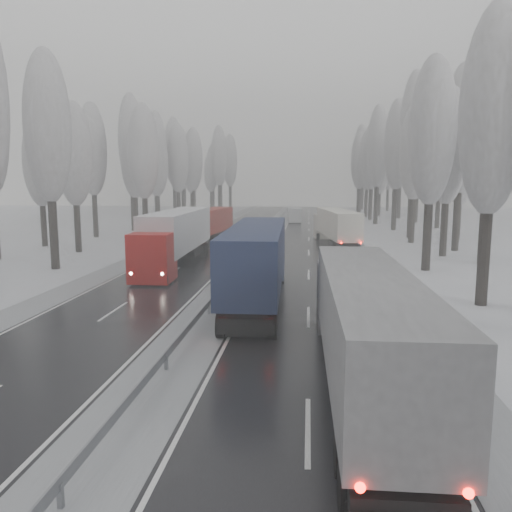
% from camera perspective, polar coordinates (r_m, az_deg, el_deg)
% --- Properties ---
extents(ground, '(260.00, 260.00, 0.00)m').
position_cam_1_polar(ground, '(15.84, -14.42, -17.81)').
color(ground, white).
rests_on(ground, ground).
extents(carriageway_right, '(7.50, 200.00, 0.03)m').
position_cam_1_polar(carriageway_right, '(43.82, 6.04, -0.71)').
color(carriageway_right, black).
rests_on(carriageway_right, ground).
extents(carriageway_left, '(7.50, 200.00, 0.03)m').
position_cam_1_polar(carriageway_left, '(45.04, -7.44, -0.48)').
color(carriageway_left, black).
rests_on(carriageway_left, ground).
extents(median_slush, '(3.00, 200.00, 0.04)m').
position_cam_1_polar(median_slush, '(44.12, -0.79, -0.59)').
color(median_slush, '#9EA1A6').
rests_on(median_slush, ground).
extents(shoulder_right, '(2.40, 200.00, 0.04)m').
position_cam_1_polar(shoulder_right, '(44.11, 12.49, -0.79)').
color(shoulder_right, '#9EA1A6').
rests_on(shoulder_right, ground).
extents(shoulder_left, '(2.40, 200.00, 0.04)m').
position_cam_1_polar(shoulder_left, '(46.44, -13.39, -0.37)').
color(shoulder_left, '#9EA1A6').
rests_on(shoulder_left, ground).
extents(median_guardrail, '(0.12, 200.00, 0.76)m').
position_cam_1_polar(median_guardrail, '(44.02, -0.79, 0.15)').
color(median_guardrail, slate).
rests_on(median_guardrail, ground).
extents(tree_16, '(3.60, 3.60, 16.53)m').
position_cam_1_polar(tree_16, '(30.80, 25.52, 14.59)').
color(tree_16, black).
rests_on(tree_16, ground).
extents(tree_18, '(3.60, 3.60, 16.58)m').
position_cam_1_polar(tree_18, '(41.54, 19.51, 13.16)').
color(tree_18, black).
rests_on(tree_18, ground).
extents(tree_19, '(3.60, 3.60, 14.57)m').
position_cam_1_polar(tree_19, '(46.79, 24.97, 10.70)').
color(tree_19, black).
rests_on(tree_19, ground).
extents(tree_20, '(3.60, 3.60, 15.71)m').
position_cam_1_polar(tree_20, '(50.18, 21.14, 11.54)').
color(tree_20, black).
rests_on(tree_20, ground).
extents(tree_21, '(3.60, 3.60, 18.62)m').
position_cam_1_polar(tree_21, '(54.76, 22.45, 13.11)').
color(tree_21, black).
rests_on(tree_21, ground).
extents(tree_22, '(3.60, 3.60, 15.86)m').
position_cam_1_polar(tree_22, '(60.14, 17.72, 11.19)').
color(tree_22, black).
rests_on(tree_22, ground).
extents(tree_23, '(3.60, 3.60, 13.55)m').
position_cam_1_polar(tree_23, '(65.46, 22.42, 9.40)').
color(tree_23, black).
rests_on(tree_23, ground).
extents(tree_24, '(3.60, 3.60, 20.49)m').
position_cam_1_polar(tree_24, '(65.84, 17.64, 13.49)').
color(tree_24, black).
rests_on(tree_24, ground).
extents(tree_25, '(3.60, 3.60, 19.44)m').
position_cam_1_polar(tree_25, '(71.28, 22.54, 12.29)').
color(tree_25, black).
rests_on(tree_25, ground).
extents(tree_26, '(3.60, 3.60, 18.78)m').
position_cam_1_polar(tree_26, '(75.74, 15.78, 12.03)').
color(tree_26, black).
rests_on(tree_26, ground).
extents(tree_27, '(3.60, 3.60, 17.62)m').
position_cam_1_polar(tree_27, '(81.06, 20.35, 11.04)').
color(tree_27, black).
rests_on(tree_27, ground).
extents(tree_28, '(3.60, 3.60, 19.62)m').
position_cam_1_polar(tree_28, '(86.14, 13.76, 11.99)').
color(tree_28, black).
rests_on(tree_28, ground).
extents(tree_29, '(3.60, 3.60, 18.11)m').
position_cam_1_polar(tree_29, '(91.25, 18.08, 11.00)').
color(tree_29, black).
rests_on(tree_29, ground).
extents(tree_30, '(3.60, 3.60, 17.86)m').
position_cam_1_polar(tree_30, '(95.76, 13.09, 10.96)').
color(tree_30, black).
rests_on(tree_30, ground).
extents(tree_31, '(3.60, 3.60, 18.58)m').
position_cam_1_polar(tree_31, '(100.60, 16.22, 10.97)').
color(tree_31, black).
rests_on(tree_31, ground).
extents(tree_32, '(3.60, 3.60, 17.33)m').
position_cam_1_polar(tree_32, '(103.21, 12.61, 10.59)').
color(tree_32, black).
rests_on(tree_32, ground).
extents(tree_33, '(3.60, 3.60, 14.33)m').
position_cam_1_polar(tree_33, '(107.50, 14.01, 9.42)').
color(tree_33, black).
rests_on(tree_33, ground).
extents(tree_34, '(3.60, 3.60, 17.63)m').
position_cam_1_polar(tree_34, '(110.18, 11.72, 10.56)').
color(tree_34, black).
rests_on(tree_34, ground).
extents(tree_35, '(3.60, 3.60, 18.25)m').
position_cam_1_polar(tree_35, '(115.40, 16.16, 10.50)').
color(tree_35, black).
rests_on(tree_35, ground).
extents(tree_36, '(3.60, 3.60, 20.23)m').
position_cam_1_polar(tree_36, '(120.17, 11.91, 11.15)').
color(tree_36, black).
rests_on(tree_36, ground).
extents(tree_37, '(3.60, 3.60, 16.37)m').
position_cam_1_polar(tree_37, '(124.91, 14.92, 9.81)').
color(tree_37, black).
rests_on(tree_37, ground).
extents(tree_38, '(3.60, 3.60, 17.97)m').
position_cam_1_polar(tree_38, '(130.78, 12.17, 10.28)').
color(tree_38, black).
rests_on(tree_38, ground).
extents(tree_39, '(3.60, 3.60, 16.19)m').
position_cam_1_polar(tree_39, '(135.04, 13.18, 9.70)').
color(tree_39, black).
rests_on(tree_39, ground).
extents(tree_58, '(3.60, 3.60, 17.21)m').
position_cam_1_polar(tree_58, '(43.14, -22.73, 13.34)').
color(tree_58, black).
rests_on(tree_58, ground).
extents(tree_60, '(3.60, 3.60, 14.84)m').
position_cam_1_polar(tree_60, '(52.78, -20.10, 10.81)').
color(tree_60, black).
rests_on(tree_60, ground).
extents(tree_61, '(3.60, 3.60, 13.95)m').
position_cam_1_polar(tree_61, '(58.97, -23.46, 9.77)').
color(tree_61, black).
rests_on(tree_61, ground).
extents(tree_62, '(3.60, 3.60, 16.04)m').
position_cam_1_polar(tree_62, '(60.22, -12.76, 11.48)').
color(tree_62, black).
rests_on(tree_62, ground).
extents(tree_63, '(3.60, 3.60, 16.88)m').
position_cam_1_polar(tree_63, '(66.84, -18.21, 11.41)').
color(tree_63, black).
rests_on(tree_63, ground).
extents(tree_64, '(3.60, 3.60, 15.42)m').
position_cam_1_polar(tree_64, '(70.09, -13.76, 10.66)').
color(tree_64, black).
rests_on(tree_64, ground).
extents(tree_65, '(3.60, 3.60, 19.48)m').
position_cam_1_polar(tree_65, '(74.61, -14.10, 12.49)').
color(tree_65, black).
rests_on(tree_65, ground).
extents(tree_66, '(3.60, 3.60, 15.23)m').
position_cam_1_polar(tree_66, '(79.19, -11.31, 10.37)').
color(tree_66, black).
rests_on(tree_66, ground).
extents(tree_67, '(3.60, 3.60, 17.09)m').
position_cam_1_polar(tree_67, '(83.47, -11.43, 11.08)').
color(tree_67, black).
rests_on(tree_67, ground).
extents(tree_68, '(3.60, 3.60, 16.65)m').
position_cam_1_polar(tree_68, '(85.29, -8.92, 10.89)').
color(tree_68, black).
rests_on(tree_68, ground).
extents(tree_69, '(3.60, 3.60, 19.35)m').
position_cam_1_polar(tree_69, '(90.55, -11.31, 11.77)').
color(tree_69, black).
rests_on(tree_69, ground).
extents(tree_70, '(3.60, 3.60, 17.09)m').
position_cam_1_polar(tree_70, '(95.02, -7.19, 10.83)').
color(tree_70, black).
rests_on(tree_70, ground).
extents(tree_71, '(3.60, 3.60, 19.61)m').
position_cam_1_polar(tree_71, '(100.13, -9.39, 11.57)').
color(tree_71, black).
rests_on(tree_71, ground).
extents(tree_72, '(3.60, 3.60, 15.11)m').
position_cam_1_polar(tree_72, '(104.66, -7.41, 9.91)').
color(tree_72, black).
rests_on(tree_72, ground).
extents(tree_73, '(3.60, 3.60, 17.22)m').
position_cam_1_polar(tree_73, '(109.27, -8.43, 10.53)').
color(tree_73, black).
rests_on(tree_73, ground).
extents(tree_74, '(3.60, 3.60, 19.68)m').
position_cam_1_polar(tree_74, '(114.55, -4.25, 11.28)').
color(tree_74, black).
rests_on(tree_74, ground).
extents(tree_75, '(3.60, 3.60, 18.60)m').
position_cam_1_polar(tree_75, '(120.35, -8.26, 10.75)').
color(tree_75, black).
rests_on(tree_75, ground).
extents(tree_76, '(3.60, 3.60, 18.55)m').
position_cam_1_polar(tree_76, '(123.60, -2.98, 10.74)').
color(tree_76, black).
rests_on(tree_76, ground).
extents(tree_77, '(3.60, 3.60, 14.32)m').
position_cam_1_polar(tree_77, '(128.44, -5.20, 9.43)').
color(tree_77, black).
rests_on(tree_77, ground).
extents(tree_78, '(3.60, 3.60, 19.55)m').
position_cam_1_polar(tree_78, '(130.70, -4.07, 10.89)').
color(tree_78, black).
rests_on(tree_78, ground).
extents(tree_79, '(3.60, 3.60, 17.07)m').
position_cam_1_polar(tree_79, '(135.07, -4.94, 10.13)').
color(tree_79, black).
rests_on(tree_79, ground).
extents(truck_grey_tarp, '(2.82, 16.30, 4.17)m').
position_cam_1_polar(truck_grey_tarp, '(17.05, 12.17, -7.08)').
color(truck_grey_tarp, '#525258').
rests_on(truck_grey_tarp, ground).
extents(truck_blue_box, '(3.26, 17.71, 4.52)m').
position_cam_1_polar(truck_blue_box, '(28.95, 0.26, -0.11)').
color(truck_blue_box, '#1E2A4C').
rests_on(truck_blue_box, ground).
extents(truck_cream_box, '(4.56, 15.79, 4.02)m').
position_cam_1_polar(truck_cream_box, '(54.86, 9.08, 3.52)').
color(truck_cream_box, beige).
rests_on(truck_cream_box, ground).
extents(box_truck_distant, '(2.69, 6.93, 2.53)m').
position_cam_1_polar(box_truck_distant, '(87.34, 4.38, 4.70)').
color(box_truck_distant, '#BABDC1').
rests_on(box_truck_distant, ground).
extents(truck_red_white, '(3.26, 17.89, 4.57)m').
position_cam_1_polar(truck_red_white, '(41.32, -9.20, 2.39)').
color(truck_red_white, '#AB0B09').
rests_on(truck_red_white, ground).
extents(truck_red_red, '(3.87, 15.25, 3.88)m').
position_cam_1_polar(truck_red_red, '(56.81, -5.68, 3.67)').
color(truck_red_red, '#A70920').
rests_on(truck_red_red, ground).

